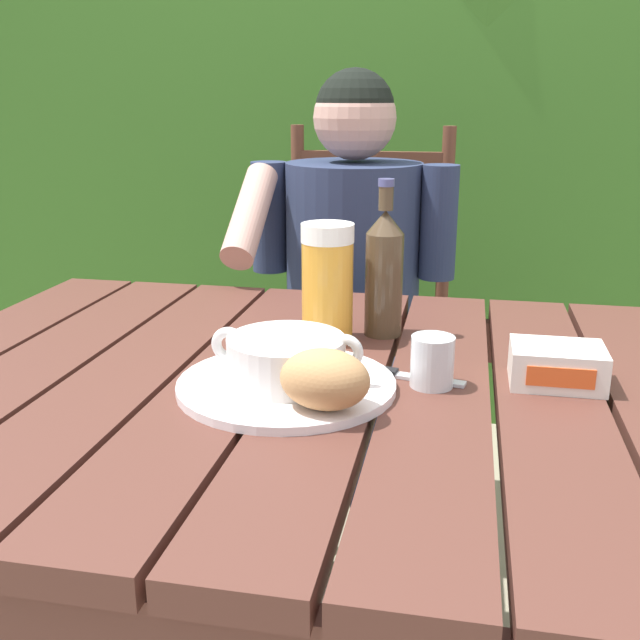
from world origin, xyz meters
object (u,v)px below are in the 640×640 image
object	(u,v)px
chair_near_diner	(361,337)
butter_tub	(557,365)
person_eating	(349,283)
bread_roll	(325,379)
beer_bottle	(384,271)
table_knife	(395,374)
serving_plate	(287,385)
soup_bowl	(286,358)
water_glass_small	(432,361)
beer_glass	(327,283)

from	to	relation	value
chair_near_diner	butter_tub	size ratio (longest dim) A/B	8.32
person_eating	bread_roll	size ratio (longest dim) A/B	9.67
chair_near_diner	butter_tub	bearing A→B (deg)	-65.73
beer_bottle	chair_near_diner	bearing A→B (deg)	100.80
beer_bottle	butter_tub	xyz separation A→B (m)	(0.26, -0.18, -0.08)
table_knife	serving_plate	bearing A→B (deg)	-152.01
soup_bowl	beer_bottle	xyz separation A→B (m)	(0.10, 0.27, 0.06)
water_glass_small	soup_bowl	bearing A→B (deg)	-165.36
serving_plate	bread_roll	world-z (taller)	bread_roll
serving_plate	soup_bowl	distance (m)	0.04
bread_roll	beer_bottle	size ratio (longest dim) A/B	0.48
bread_roll	table_knife	size ratio (longest dim) A/B	0.73
serving_plate	table_knife	xyz separation A→B (m)	(0.14, 0.07, -0.00)
beer_bottle	butter_tub	bearing A→B (deg)	-33.80
serving_plate	table_knife	size ratio (longest dim) A/B	1.78
person_eating	beer_glass	distance (m)	0.56
beer_glass	beer_bottle	world-z (taller)	beer_bottle
chair_near_diner	table_knife	size ratio (longest dim) A/B	6.27
soup_bowl	beer_glass	distance (m)	0.22
soup_bowl	beer_glass	size ratio (longest dim) A/B	1.10
beer_bottle	serving_plate	bearing A→B (deg)	-110.74
soup_bowl	water_glass_small	distance (m)	0.20
person_eating	beer_glass	world-z (taller)	person_eating
serving_plate	soup_bowl	bearing A→B (deg)	0.00
soup_bowl	water_glass_small	size ratio (longest dim) A/B	2.95
soup_bowl	beer_bottle	bearing A→B (deg)	69.26
chair_near_diner	beer_glass	bearing A→B (deg)	-86.31
soup_bowl	butter_tub	size ratio (longest dim) A/B	1.67
beer_glass	beer_bottle	xyz separation A→B (m)	(0.09, 0.05, 0.01)
chair_near_diner	beer_bottle	bearing A→B (deg)	-79.20
serving_plate	butter_tub	bearing A→B (deg)	14.11
chair_near_diner	table_knife	distance (m)	0.94
chair_near_diner	beer_bottle	size ratio (longest dim) A/B	4.06
soup_bowl	bread_roll	distance (m)	0.11
serving_plate	beer_bottle	size ratio (longest dim) A/B	1.16
bread_roll	butter_tub	distance (m)	0.34
water_glass_small	table_knife	bearing A→B (deg)	155.55
beer_bottle	table_knife	bearing A→B (deg)	-78.34
table_knife	water_glass_small	bearing A→B (deg)	-24.45
serving_plate	butter_tub	size ratio (longest dim) A/B	2.37
serving_plate	bread_roll	xyz separation A→B (m)	(0.07, -0.08, 0.04)
soup_bowl	beer_bottle	size ratio (longest dim) A/B	0.81
chair_near_diner	bread_roll	distance (m)	1.09
serving_plate	water_glass_small	world-z (taller)	water_glass_small
soup_bowl	person_eating	bearing A→B (deg)	92.71
beer_bottle	water_glass_small	size ratio (longest dim) A/B	3.62
bread_roll	water_glass_small	distance (m)	0.18
serving_plate	butter_tub	world-z (taller)	butter_tub
bread_roll	beer_glass	distance (m)	0.31
chair_near_diner	beer_bottle	distance (m)	0.80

